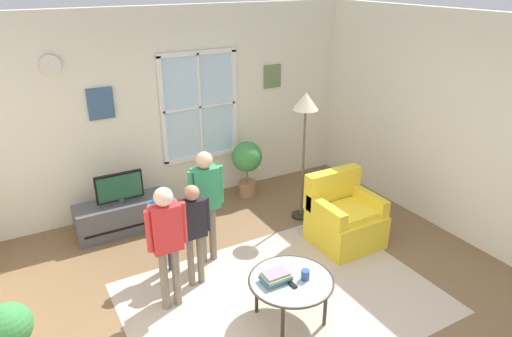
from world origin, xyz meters
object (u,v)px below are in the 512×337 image
object	(u,v)px
book_stack	(276,277)
person_black_shirt	(193,224)
person_blue_shirt	(163,221)
person_green_shirt	(206,195)
potted_plant_by_window	(247,162)
potted_plant_corner	(11,334)
person_red_shirt	(167,235)
television	(119,187)
coffee_table	(291,282)
cup	(305,275)
tv_stand	(123,216)
remote_near_books	(291,284)
floor_lamp	(305,114)
armchair	(344,218)

from	to	relation	value
book_stack	person_black_shirt	size ratio (longest dim) A/B	0.23
person_blue_shirt	person_green_shirt	world-z (taller)	person_green_shirt
potted_plant_by_window	potted_plant_corner	bearing A→B (deg)	-147.76
person_blue_shirt	person_red_shirt	world-z (taller)	person_red_shirt
person_black_shirt	potted_plant_by_window	size ratio (longest dim) A/B	1.38
television	coffee_table	world-z (taller)	television
cup	potted_plant_corner	size ratio (longest dim) A/B	0.14
person_black_shirt	person_green_shirt	distance (m)	0.46
tv_stand	television	xyz separation A→B (m)	(0.00, -0.00, 0.42)
cup	remote_near_books	size ratio (longest dim) A/B	0.71
person_black_shirt	floor_lamp	bearing A→B (deg)	20.30
person_blue_shirt	person_green_shirt	size ratio (longest dim) A/B	0.76
person_black_shirt	floor_lamp	distance (m)	2.08
person_red_shirt	book_stack	bearing A→B (deg)	-41.06
person_green_shirt	potted_plant_corner	bearing A→B (deg)	-159.18
television	armchair	bearing A→B (deg)	-34.71
coffee_table	armchair	bearing A→B (deg)	32.38
potted_plant_corner	floor_lamp	world-z (taller)	floor_lamp
book_stack	remote_near_books	xyz separation A→B (m)	(0.10, -0.11, -0.04)
book_stack	person_black_shirt	bearing A→B (deg)	115.70
person_black_shirt	potted_plant_corner	bearing A→B (deg)	-165.90
potted_plant_by_window	book_stack	bearing A→B (deg)	-112.79
armchair	coffee_table	xyz separation A→B (m)	(-1.34, -0.85, 0.11)
person_green_shirt	potted_plant_corner	distance (m)	2.23
potted_plant_corner	book_stack	bearing A→B (deg)	-11.88
tv_stand	floor_lamp	world-z (taller)	floor_lamp
tv_stand	person_green_shirt	distance (m)	1.49
armchair	person_black_shirt	world-z (taller)	person_black_shirt
armchair	person_green_shirt	distance (m)	1.77
person_black_shirt	person_red_shirt	distance (m)	0.43
remote_near_books	potted_plant_by_window	distance (m)	2.80
person_red_shirt	potted_plant_by_window	xyz separation A→B (m)	(1.85, 1.83, -0.28)
floor_lamp	television	bearing A→B (deg)	159.82
cup	potted_plant_by_window	xyz separation A→B (m)	(0.80, 2.63, 0.04)
person_black_shirt	person_red_shirt	size ratio (longest dim) A/B	0.89
person_green_shirt	potted_plant_by_window	world-z (taller)	person_green_shirt
person_red_shirt	coffee_table	bearing A→B (deg)	-38.50
floor_lamp	coffee_table	bearing A→B (deg)	-127.59
tv_stand	person_red_shirt	world-z (taller)	person_red_shirt
person_blue_shirt	television	bearing A→B (deg)	99.64
book_stack	remote_near_books	bearing A→B (deg)	-48.22
person_blue_shirt	potted_plant_corner	xyz separation A→B (m)	(-1.56, -0.82, -0.19)
television	floor_lamp	size ratio (longest dim) A/B	0.34
remote_near_books	person_red_shirt	world-z (taller)	person_red_shirt
cup	person_black_shirt	size ratio (longest dim) A/B	0.08
coffee_table	remote_near_books	world-z (taller)	remote_near_books
remote_near_books	potted_plant_by_window	size ratio (longest dim) A/B	0.16
coffee_table	floor_lamp	xyz separation A→B (m)	(1.26, 1.63, 1.03)
cup	television	bearing A→B (deg)	113.36
armchair	remote_near_books	bearing A→B (deg)	-146.47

